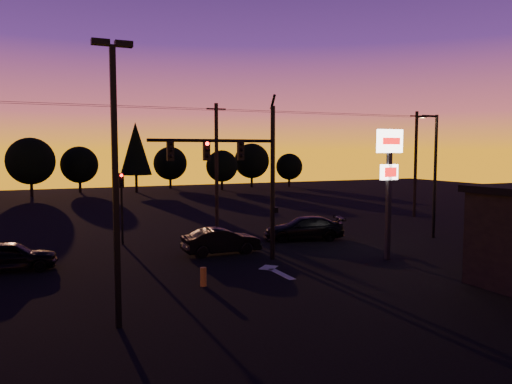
% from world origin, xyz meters
% --- Properties ---
extents(ground, '(120.00, 120.00, 0.00)m').
position_xyz_m(ground, '(0.00, 0.00, 0.00)').
color(ground, black).
rests_on(ground, ground).
extents(lane_arrow, '(1.20, 3.10, 0.01)m').
position_xyz_m(lane_arrow, '(0.50, 1.67, 0.01)').
color(lane_arrow, beige).
rests_on(lane_arrow, ground).
extents(traffic_signal_mast, '(6.79, 0.52, 8.58)m').
position_xyz_m(traffic_signal_mast, '(-0.10, 3.99, 4.94)').
color(traffic_signal_mast, black).
rests_on(traffic_signal_mast, ground).
extents(secondary_signal, '(0.30, 0.31, 4.35)m').
position_xyz_m(secondary_signal, '(-5.00, 11.49, 2.86)').
color(secondary_signal, black).
rests_on(secondary_signal, ground).
extents(parking_lot_light, '(1.25, 0.30, 9.14)m').
position_xyz_m(parking_lot_light, '(-7.50, -3.00, 5.27)').
color(parking_lot_light, black).
rests_on(parking_lot_light, ground).
extents(pylon_sign, '(1.50, 0.28, 6.80)m').
position_xyz_m(pylon_sign, '(7.00, 1.50, 4.91)').
color(pylon_sign, black).
rests_on(pylon_sign, ground).
extents(streetlight, '(1.55, 0.35, 8.00)m').
position_xyz_m(streetlight, '(13.91, 5.50, 4.42)').
color(streetlight, black).
rests_on(streetlight, ground).
extents(utility_pole_1, '(1.40, 0.26, 9.00)m').
position_xyz_m(utility_pole_1, '(2.00, 14.00, 4.59)').
color(utility_pole_1, black).
rests_on(utility_pole_1, ground).
extents(utility_pole_2, '(1.40, 0.26, 9.00)m').
position_xyz_m(utility_pole_2, '(20.00, 14.00, 4.59)').
color(utility_pole_2, black).
rests_on(utility_pole_2, ground).
extents(power_wires, '(36.00, 1.22, 0.07)m').
position_xyz_m(power_wires, '(2.00, 14.00, 8.57)').
color(power_wires, black).
rests_on(power_wires, ground).
extents(bollard, '(0.27, 0.27, 0.80)m').
position_xyz_m(bollard, '(-3.45, 0.54, 0.40)').
color(bollard, '#A4691D').
rests_on(bollard, ground).
extents(tree_2, '(5.77, 5.78, 7.26)m').
position_xyz_m(tree_2, '(-10.00, 48.00, 4.37)').
color(tree_2, black).
rests_on(tree_2, ground).
extents(tree_3, '(4.95, 4.95, 6.22)m').
position_xyz_m(tree_3, '(-4.00, 52.00, 3.75)').
color(tree_3, black).
rests_on(tree_3, ground).
extents(tree_4, '(4.18, 4.18, 9.50)m').
position_xyz_m(tree_4, '(3.00, 49.00, 5.93)').
color(tree_4, black).
rests_on(tree_4, ground).
extents(tree_5, '(4.95, 4.95, 6.22)m').
position_xyz_m(tree_5, '(9.00, 54.00, 3.75)').
color(tree_5, black).
rests_on(tree_5, ground).
extents(tree_6, '(4.54, 4.54, 5.71)m').
position_xyz_m(tree_6, '(15.00, 48.00, 3.43)').
color(tree_6, black).
rests_on(tree_6, ground).
extents(tree_7, '(5.36, 5.36, 6.74)m').
position_xyz_m(tree_7, '(21.00, 51.00, 4.06)').
color(tree_7, black).
rests_on(tree_7, ground).
extents(tree_8, '(4.12, 4.12, 5.19)m').
position_xyz_m(tree_8, '(27.00, 50.00, 3.12)').
color(tree_8, black).
rests_on(tree_8, ground).
extents(car_left, '(4.33, 2.06, 1.43)m').
position_xyz_m(car_left, '(-10.99, 6.87, 0.71)').
color(car_left, black).
rests_on(car_left, ground).
extents(car_mid, '(4.35, 1.55, 1.43)m').
position_xyz_m(car_mid, '(-0.44, 6.46, 0.71)').
color(car_mid, black).
rests_on(car_mid, ground).
extents(car_right, '(5.48, 3.38, 1.48)m').
position_xyz_m(car_right, '(5.86, 8.33, 0.74)').
color(car_right, black).
rests_on(car_right, ground).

